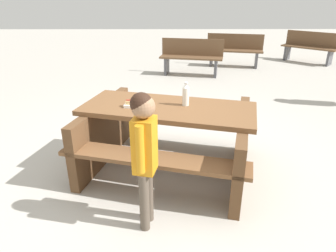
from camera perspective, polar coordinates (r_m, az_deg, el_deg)
ground_plane at (r=3.50m, az=-0.00°, el=-7.90°), size 30.00×30.00×0.00m
picnic_table at (r=3.29m, az=-0.00°, el=-1.28°), size 2.10×1.82×0.75m
soda_bottle at (r=3.18m, az=3.37°, el=5.90°), size 0.07×0.07×0.25m
hotdog_tray at (r=3.17m, az=-6.59°, el=4.15°), size 0.19×0.13×0.08m
child_in_coat at (r=2.34m, az=-4.48°, el=-3.75°), size 0.20×0.29×1.18m
park_bench_near at (r=7.53m, az=4.46°, el=12.97°), size 1.55×0.71×0.85m
park_bench_mid at (r=9.85m, az=25.18°, el=13.40°), size 1.37×1.32×0.85m
park_bench_far at (r=8.66m, az=12.40°, el=13.90°), size 1.55×0.74×0.85m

